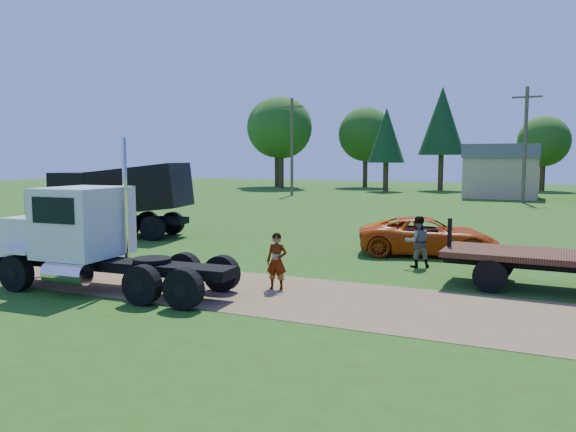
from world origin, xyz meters
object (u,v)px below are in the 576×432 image
at_px(black_dump_truck, 113,196).
at_px(spectator_a, 277,261).
at_px(orange_pickup, 428,236).
at_px(white_semi_tractor, 86,238).

bearing_deg(black_dump_truck, spectator_a, -41.03).
relative_size(orange_pickup, spectator_a, 3.21).
distance_m(black_dump_truck, spectator_a, 12.94).
xyz_separation_m(black_dump_truck, spectator_a, (11.27, -6.28, -1.05)).
relative_size(white_semi_tractor, orange_pickup, 1.38).
relative_size(black_dump_truck, spectator_a, 5.08).
height_order(black_dump_truck, spectator_a, black_dump_truck).
bearing_deg(white_semi_tractor, black_dump_truck, 124.54).
bearing_deg(black_dump_truck, orange_pickup, -8.14).
xyz_separation_m(black_dump_truck, orange_pickup, (13.84, 0.91, -1.13)).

